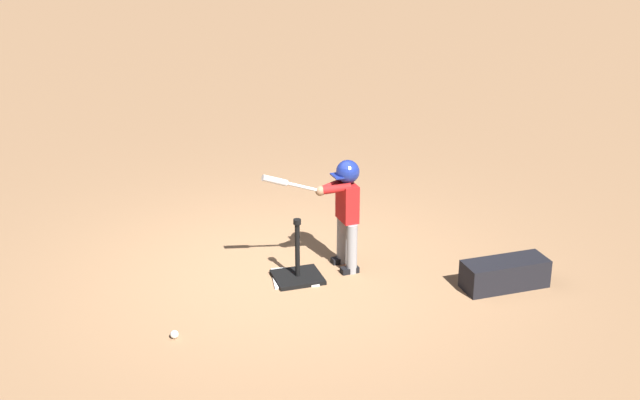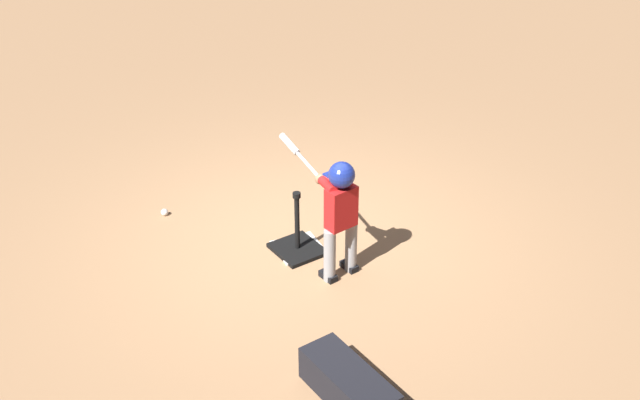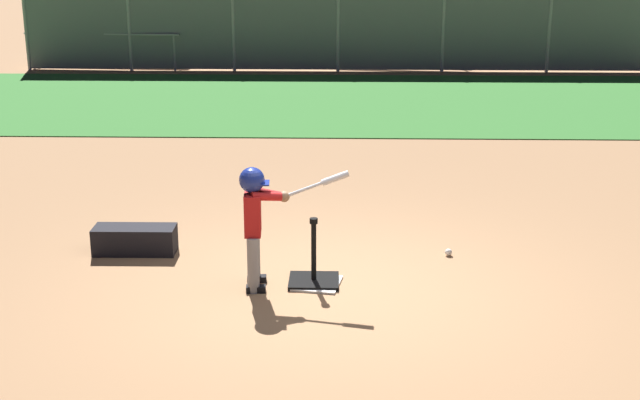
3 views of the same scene
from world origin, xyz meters
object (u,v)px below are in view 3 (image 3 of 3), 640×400
(bleachers_center, at_px, (114,47))
(bleachers_far_left, at_px, (399,43))
(batting_tee, at_px, (314,275))
(equipment_bag, at_px, (135,240))
(batter_child, at_px, (256,212))
(baseball, at_px, (448,252))

(bleachers_center, bearing_deg, bleachers_far_left, 5.82)
(batting_tee, bearing_deg, bleachers_center, 111.03)
(batting_tee, distance_m, equipment_bag, 2.03)
(batter_child, xyz_separation_m, equipment_bag, (-1.35, 0.88, -0.59))
(bleachers_center, bearing_deg, batting_tee, -68.97)
(bleachers_center, distance_m, equipment_bag, 13.66)
(baseball, bearing_deg, bleachers_center, 117.01)
(batting_tee, bearing_deg, batter_child, -168.79)
(baseball, bearing_deg, bleachers_far_left, 88.82)
(batter_child, bearing_deg, equipment_bag, 146.86)
(batter_child, relative_size, bleachers_center, 0.30)
(batter_child, relative_size, bleachers_far_left, 0.34)
(bleachers_far_left, xyz_separation_m, equipment_bag, (-3.52, -13.91, -0.34))
(equipment_bag, bearing_deg, batting_tee, -23.10)
(baseball, distance_m, bleachers_center, 14.83)
(batter_child, relative_size, baseball, 15.64)
(baseball, relative_size, bleachers_center, 0.02)
(bleachers_center, bearing_deg, equipment_bag, -75.15)
(batter_child, bearing_deg, bleachers_center, 109.02)
(baseball, distance_m, bleachers_far_left, 13.93)
(batting_tee, height_order, batter_child, batter_child)
(batter_child, height_order, baseball, batter_child)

